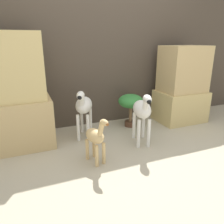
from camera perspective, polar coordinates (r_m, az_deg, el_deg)
name	(u,v)px	position (r m, az deg, el deg)	size (l,w,h in m)	color
ground_plane	(141,159)	(2.49, 7.48, -12.06)	(14.00, 14.00, 0.00)	#B2A88E
wall_back	(100,51)	(3.32, -3.04, 15.70)	(6.40, 0.08, 2.20)	#473D33
rock_pillar_left	(17,97)	(2.77, -23.47, 3.65)	(0.73, 0.54, 1.34)	tan
rock_pillar_right	(182,87)	(3.60, 17.75, 6.29)	(0.73, 0.54, 1.17)	#D1B775
zebra_right	(142,111)	(2.68, 7.93, 0.37)	(0.31, 0.52, 0.68)	white
zebra_left	(84,106)	(2.85, -7.42, 1.49)	(0.35, 0.51, 0.68)	white
giraffe_figurine	(96,137)	(2.28, -4.24, -6.58)	(0.22, 0.37, 0.53)	tan
potted_palm_front	(131,103)	(3.24, 4.92, 2.37)	(0.37, 0.37, 0.49)	#513323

